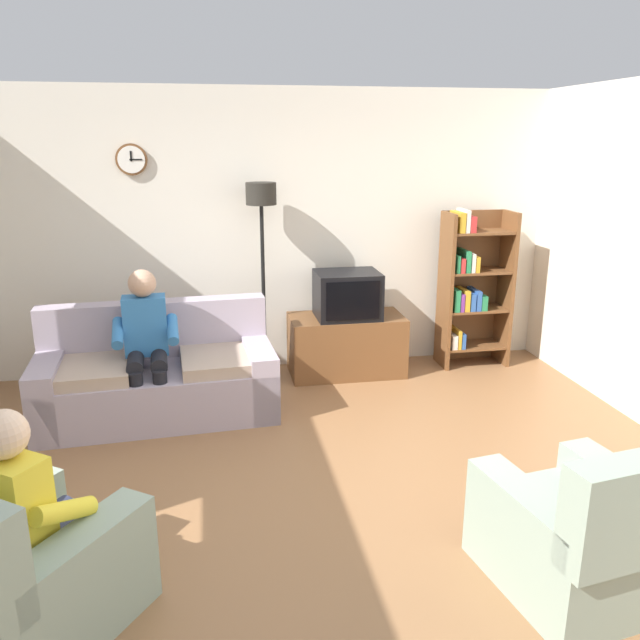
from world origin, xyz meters
TOP-DOWN VIEW (x-y plane):
  - ground_plane at (0.00, 0.00)m, footprint 12.00×12.00m
  - back_wall_assembly at (-0.00, 2.66)m, footprint 6.20×0.17m
  - couch at (-1.05, 1.58)m, footprint 1.95×1.00m
  - tv_stand at (0.70, 2.25)m, footprint 1.10×0.56m
  - tv at (0.70, 2.23)m, footprint 0.60×0.49m
  - bookshelf at (1.98, 2.32)m, footprint 0.68×0.36m
  - floor_lamp at (-0.08, 2.35)m, footprint 0.28×0.28m
  - armchair_near_window at (-1.49, -0.82)m, footprint 1.16×1.18m
  - armchair_near_bookshelf at (1.22, -0.99)m, footprint 0.93×1.00m
  - person_on_couch at (-1.10, 1.47)m, footprint 0.53×0.55m
  - person_in_left_armchair at (-1.44, -0.75)m, footprint 0.62×0.64m

SIDE VIEW (x-z plane):
  - ground_plane at x=0.00m, z-range 0.00..0.00m
  - armchair_near_window at x=-1.49m, z-range -0.16..0.74m
  - armchair_near_bookshelf at x=1.22m, z-range -0.16..0.74m
  - tv_stand at x=0.70m, z-range 0.00..0.58m
  - couch at x=-1.05m, z-range -0.14..0.76m
  - person_in_left_armchair at x=-1.44m, z-range 0.04..1.16m
  - person_on_couch at x=-1.10m, z-range 0.08..1.32m
  - tv at x=0.70m, z-range 0.58..1.02m
  - bookshelf at x=1.98m, z-range 0.02..1.60m
  - back_wall_assembly at x=0.00m, z-range 0.00..2.70m
  - floor_lamp at x=-0.08m, z-range 0.53..2.38m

